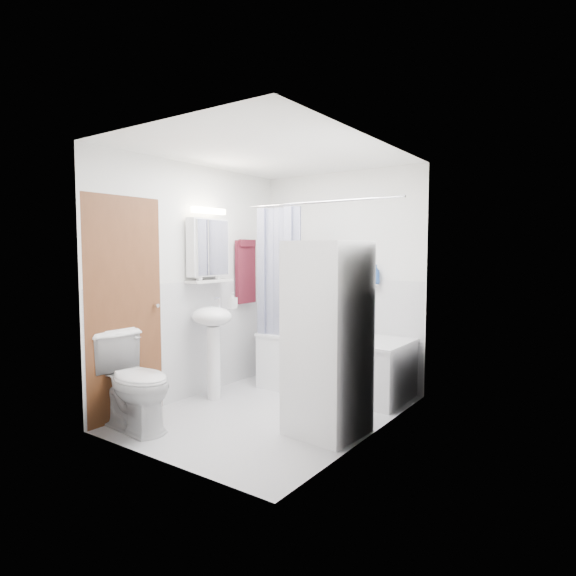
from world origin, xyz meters
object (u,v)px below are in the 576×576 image
Objects in this scene: bathtub at (334,361)px; sink at (212,331)px; toilet at (134,382)px; washer_dryer at (327,338)px.

bathtub is 1.34m from sink.
bathtub is at bearing 45.90° from sink.
bathtub is 1.93× the size of toilet.
sink reaches higher than bathtub.
bathtub is at bearing -19.05° from toilet.
bathtub is 2.11m from toilet.
washer_dryer is at bearing -5.40° from sink.
sink is at bearing 179.04° from washer_dryer.
washer_dryer reaches higher than sink.
bathtub is 1.00× the size of washer_dryer.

